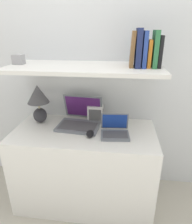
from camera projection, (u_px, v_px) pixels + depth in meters
ground_plane at (80, 223)px, 1.62m from camera, size 12.00×12.00×0.00m
wall_back at (90, 62)px, 1.75m from camera, size 6.00×0.05×2.40m
desk at (85, 166)px, 1.75m from camera, size 1.15×0.57×0.70m
back_riser at (90, 126)px, 1.94m from camera, size 1.15×0.04×1.18m
shelf at (84, 68)px, 1.49m from camera, size 1.15×0.51×0.03m
table_lamp at (38, 100)px, 1.69m from camera, size 0.18×0.18×0.33m
laptop_large at (80, 120)px, 1.69m from camera, size 0.37×0.34×0.24m
laptop_small at (115, 131)px, 1.54m from camera, size 0.23×0.20×0.16m
computer_mouse at (90, 134)px, 1.54m from camera, size 0.07×0.12×0.03m
router_box at (95, 113)px, 1.76m from camera, size 0.14×0.08×0.14m
book_black at (160, 52)px, 1.38m from camera, size 0.02×0.13×0.21m
book_green at (155, 49)px, 1.38m from camera, size 0.03×0.16×0.25m
book_orange at (149, 54)px, 1.39m from camera, size 0.02×0.14×0.19m
book_blue at (144, 49)px, 1.39m from camera, size 0.03×0.17×0.24m
book_navy at (138, 48)px, 1.39m from camera, size 0.04×0.18×0.26m
book_brown at (133, 49)px, 1.40m from camera, size 0.03×0.15×0.24m
shelf_gadget at (18, 59)px, 1.53m from camera, size 0.08×0.06×0.07m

